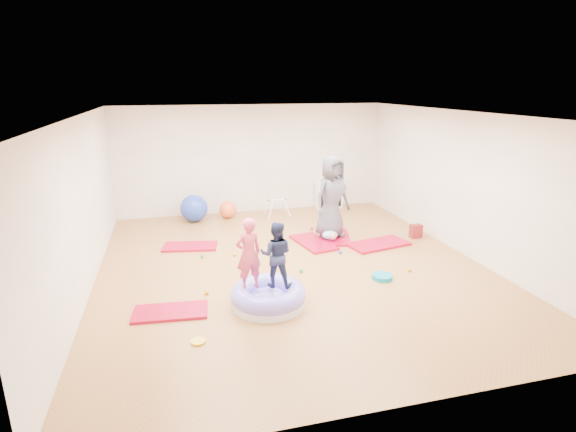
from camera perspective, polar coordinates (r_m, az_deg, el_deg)
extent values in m
cube|color=#A56F33|center=(8.50, 0.52, -6.39)|extent=(7.00, 8.00, 0.01)
cube|color=white|center=(7.85, 0.57, 12.81)|extent=(7.00, 8.00, 0.01)
cube|color=white|center=(11.89, -4.55, 7.20)|extent=(7.00, 0.01, 2.80)
cube|color=white|center=(4.53, 14.09, -8.83)|extent=(7.00, 0.01, 2.80)
cube|color=white|center=(7.93, -24.69, 1.07)|extent=(0.01, 8.00, 2.80)
cube|color=white|center=(9.57, 21.26, 3.88)|extent=(0.01, 8.00, 2.80)
cube|color=#A80927|center=(7.08, -14.70, -11.69)|extent=(1.13, 0.64, 0.05)
cube|color=#A80927|center=(9.65, -12.33, -3.79)|extent=(1.19, 0.75, 0.05)
cube|color=#A80927|center=(9.66, 3.23, -3.39)|extent=(0.81, 1.28, 0.05)
cube|color=#A80927|center=(9.74, 11.41, -3.52)|extent=(1.39, 0.89, 0.05)
cube|color=#A80927|center=(10.05, 6.12, -2.67)|extent=(0.84, 1.25, 0.05)
cylinder|color=white|center=(7.07, -2.52, -10.77)|extent=(1.13, 1.13, 0.13)
torus|color=#7F73F6|center=(7.02, -2.53, -9.91)|extent=(1.17, 1.17, 0.31)
ellipsoid|color=#7F73F6|center=(7.05, -2.52, -10.44)|extent=(0.62, 0.62, 0.28)
imported|color=#E14865|center=(6.75, -5.05, -4.42)|extent=(0.46, 0.35, 1.12)
imported|color=navy|center=(6.83, -1.52, -4.52)|extent=(0.61, 0.54, 1.03)
imported|color=#4A4955|center=(9.78, 5.59, 2.43)|extent=(1.02, 0.84, 1.79)
ellipsoid|color=#95C3F5|center=(9.79, 5.38, -2.40)|extent=(0.35, 0.23, 0.20)
sphere|color=tan|center=(9.64, 5.71, -2.56)|extent=(0.16, 0.16, 0.16)
sphere|color=#189C20|center=(8.21, 1.69, -6.95)|extent=(0.07, 0.07, 0.07)
sphere|color=red|center=(9.78, 5.45, -3.13)|extent=(0.07, 0.07, 0.07)
sphere|color=#E3AA00|center=(9.03, -6.78, -4.86)|extent=(0.07, 0.07, 0.07)
sphere|color=#E3AA00|center=(8.55, 15.18, -6.59)|extent=(0.07, 0.07, 0.07)
sphere|color=red|center=(10.57, 3.04, -1.56)|extent=(0.07, 0.07, 0.07)
sphere|color=#223FBA|center=(7.79, -5.80, -8.40)|extent=(0.07, 0.07, 0.07)
sphere|color=#E3AA00|center=(7.52, -10.27, -9.53)|extent=(0.07, 0.07, 0.07)
sphere|color=#189C20|center=(9.02, -10.84, -5.07)|extent=(0.07, 0.07, 0.07)
sphere|color=#223FBA|center=(9.14, 6.66, -4.58)|extent=(0.07, 0.07, 0.07)
sphere|color=#223FBA|center=(11.36, -11.85, 0.98)|extent=(0.68, 0.68, 0.68)
sphere|color=orange|center=(11.54, -7.65, 0.81)|extent=(0.44, 0.44, 0.44)
cylinder|color=white|center=(11.29, -2.19, 0.74)|extent=(0.17, 0.18, 0.46)
cylinder|color=white|center=(11.66, -2.61, 1.25)|extent=(0.17, 0.18, 0.46)
cylinder|color=white|center=(11.38, -0.06, 0.89)|extent=(0.17, 0.18, 0.46)
cylinder|color=white|center=(11.75, -0.55, 1.39)|extent=(0.17, 0.18, 0.46)
cylinder|color=white|center=(11.47, -1.36, 2.05)|extent=(0.45, 0.03, 0.03)
sphere|color=red|center=(11.42, -2.46, 1.98)|extent=(0.05, 0.05, 0.05)
sphere|color=#223FBA|center=(11.52, -0.27, 2.12)|extent=(0.05, 0.05, 0.05)
cube|color=white|center=(12.44, 5.18, 2.68)|extent=(0.71, 0.35, 0.71)
cube|color=black|center=(12.29, 5.44, 2.50)|extent=(0.61, 0.02, 0.61)
cube|color=white|center=(12.39, 5.26, 2.63)|extent=(0.02, 0.24, 0.63)
cube|color=white|center=(12.39, 5.26, 2.63)|extent=(0.63, 0.24, 0.02)
cylinder|color=#0A80A0|center=(8.12, 11.88, -7.57)|extent=(0.36, 0.36, 0.08)
cube|color=red|center=(10.39, 15.93, -1.86)|extent=(0.28, 0.19, 0.30)
cylinder|color=#E3AA00|center=(6.29, -11.32, -15.36)|extent=(0.20, 0.20, 0.03)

